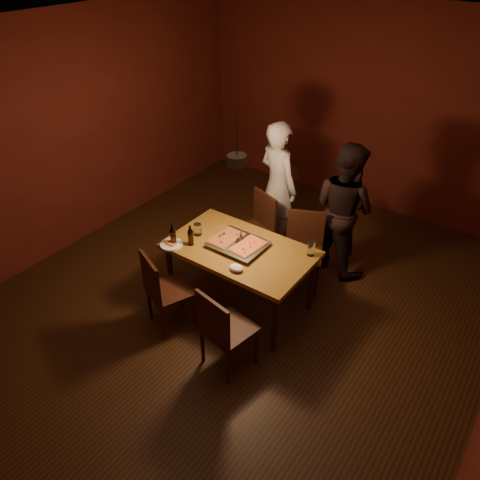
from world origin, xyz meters
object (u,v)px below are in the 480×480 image
Objects in this scene: beer_bottle_a at (173,234)px; beer_bottle_b at (190,235)px; dining_table at (240,254)px; diner_white at (278,186)px; plate_slice at (172,244)px; diner_dark at (344,209)px; chair_far_right at (304,243)px; pizza_tray at (238,245)px; chair_near_left at (162,285)px; chair_far_left at (258,222)px; chair_near_right at (222,325)px; pendant_lamp at (237,159)px.

beer_bottle_b is (0.16, 0.09, -0.01)m from beer_bottle_a.
diner_white reaches higher than dining_table.
plate_slice is 0.15× the size of diner_dark.
plate_slice is (-0.00, -0.03, -0.11)m from beer_bottle_a.
diner_white is 0.89m from diner_dark.
chair_far_right is 0.86m from pizza_tray.
diner_white is 1.03× the size of diner_dark.
dining_table is 0.86m from chair_near_left.
chair_far_left and chair_near_left have the same top height.
diner_dark reaches higher than pizza_tray.
dining_table is 0.72m from beer_bottle_a.
pizza_tray reaches higher than plate_slice.
diner_white reaches higher than chair_far_right.
diner_dark reaches higher than beer_bottle_b.
dining_table is at bearing 125.82° from chair_near_right.
pendant_lamp is at bearing -84.21° from dining_table.
plate_slice is 0.14× the size of diner_white.
diner_white is at bearing 119.53° from chair_near_right.
chair_far_right is at bearing 66.34° from pizza_tray.
chair_near_left is at bearing -123.41° from pendant_lamp.
pizza_tray is 0.69m from plate_slice.
chair_near_right is at bearing 16.30° from chair_near_left.
chair_far_right is 2.31× the size of beer_bottle_a.
plate_slice is at bearing 96.55° from chair_far_left.
chair_far_right is at bearing 101.85° from chair_near_right.
diner_dark is at bearing 54.72° from plate_slice.
chair_far_left is 1.11m from beer_bottle_b.
chair_far_right is at bearing 84.81° from chair_near_left.
diner_dark is at bearing 95.97° from chair_near_right.
chair_far_right is 1.49m from plate_slice.
dining_table is 2.72× the size of chair_near_left.
pendant_lamp reaches higher than diner_white.
pendant_lamp is at bearing 130.96° from chair_far_left.
dining_table is at bearing 85.75° from diner_dark.
pendant_lamp is at bearing -56.06° from pizza_tray.
chair_near_left is 0.58m from beer_bottle_b.
chair_far_left is 0.88m from pizza_tray.
plate_slice is 1.22m from pendant_lamp.
chair_near_right is (0.39, -0.82, -0.14)m from dining_table.
chair_near_left is 0.50× the size of pendant_lamp.
diner_white is (-0.01, 0.46, 0.29)m from chair_far_left.
diner_white reaches higher than chair_far_left.
chair_far_left is 1.23m from beer_bottle_a.
chair_near_left is at bearing -114.63° from pizza_tray.
beer_bottle_b is at bearing 26.43° from chair_far_right.
chair_far_right is (0.35, 0.75, -0.14)m from dining_table.
beer_bottle_b is 0.14× the size of diner_dark.
chair_far_right is 0.34× the size of diner_white.
chair_near_right is at bearing 128.02° from diner_white.
pizza_tray is 1.29m from diner_white.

